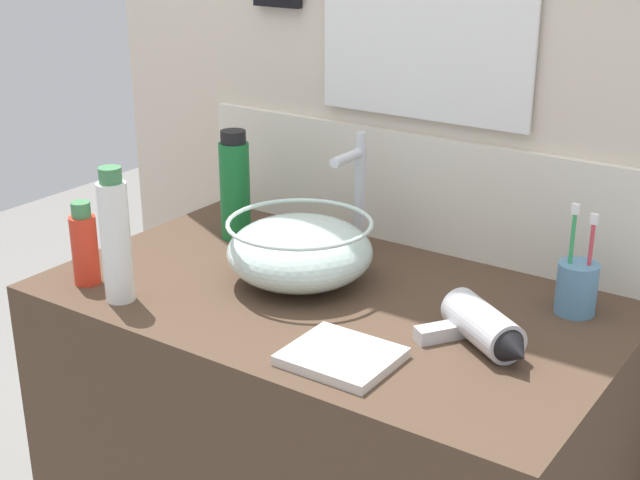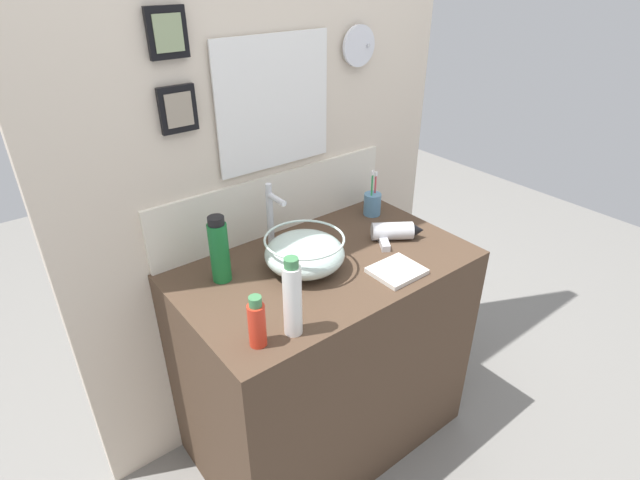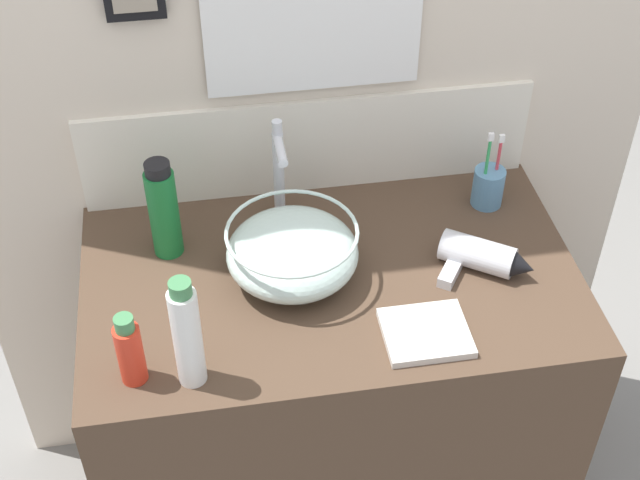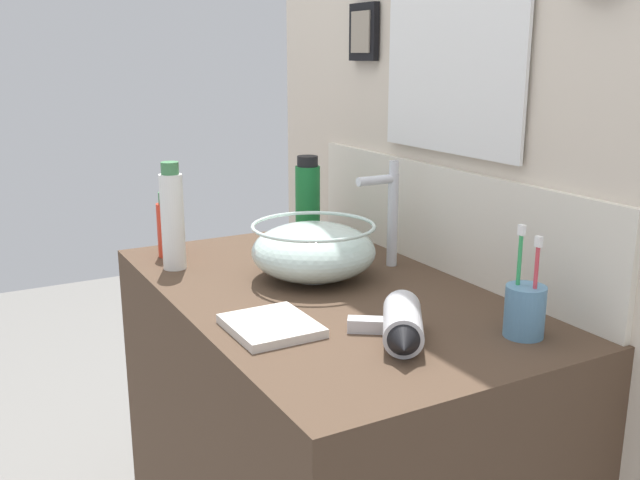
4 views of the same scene
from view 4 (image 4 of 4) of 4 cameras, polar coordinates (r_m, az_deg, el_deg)
vanity_counter at (r=1.66m, az=0.40°, el=-17.88°), size 1.02×0.61×0.84m
back_panel at (r=1.59m, az=11.21°, el=11.57°), size 1.57×0.10×2.48m
glass_bowl_sink at (r=1.53m, az=-0.52°, el=-0.81°), size 0.27×0.27×0.12m
faucet at (r=1.61m, az=5.55°, el=2.61°), size 0.02×0.11×0.24m
hair_drier at (r=1.20m, az=6.46°, el=-6.87°), size 0.21×0.16×0.07m
toothbrush_cup at (r=1.27m, az=16.07°, el=-5.40°), size 0.07×0.07×0.20m
shampoo_bottle at (r=1.62m, az=-11.72°, el=1.70°), size 0.05×0.05×0.24m
soap_dispenser at (r=1.73m, az=-12.12°, el=1.04°), size 0.05×0.05×0.16m
lotion_bottle at (r=1.78m, az=-0.99°, el=3.00°), size 0.06×0.06×0.23m
hand_towel at (r=1.27m, az=-3.94°, el=-6.87°), size 0.16×0.14×0.02m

